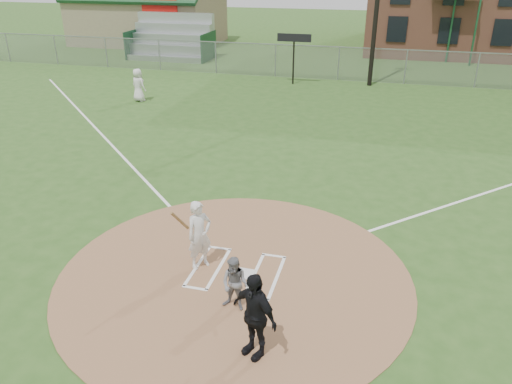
% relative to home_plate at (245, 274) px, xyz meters
% --- Properties ---
extents(ground, '(140.00, 140.00, 0.00)m').
position_rel_home_plate_xyz_m(ground, '(-0.24, -0.08, -0.03)').
color(ground, '#2B4F1B').
rests_on(ground, ground).
extents(dirt_circle, '(8.40, 8.40, 0.02)m').
position_rel_home_plate_xyz_m(dirt_circle, '(-0.24, -0.08, -0.02)').
color(dirt_circle, '#966947').
rests_on(dirt_circle, ground).
extents(home_plate, '(0.43, 0.43, 0.03)m').
position_rel_home_plate_xyz_m(home_plate, '(0.00, 0.00, 0.00)').
color(home_plate, silver).
rests_on(home_plate, dirt_circle).
extents(foul_line_third, '(17.04, 17.04, 0.01)m').
position_rel_home_plate_xyz_m(foul_line_third, '(-9.24, 8.92, -0.03)').
color(foul_line_third, white).
rests_on(foul_line_third, ground).
extents(catcher, '(0.67, 0.56, 1.25)m').
position_rel_home_plate_xyz_m(catcher, '(0.14, -1.27, 0.61)').
color(catcher, slate).
rests_on(catcher, dirt_circle).
extents(umpire, '(1.13, 0.89, 1.79)m').
position_rel_home_plate_xyz_m(umpire, '(0.88, -2.47, 0.88)').
color(umpire, black).
rests_on(umpire, dirt_circle).
extents(ondeck_player, '(0.96, 0.78, 1.70)m').
position_rel_home_plate_xyz_m(ondeck_player, '(-9.86, 14.10, 0.82)').
color(ondeck_player, silver).
rests_on(ondeck_player, ground).
extents(batters_boxes, '(2.08, 1.88, 0.01)m').
position_rel_home_plate_xyz_m(batters_boxes, '(-0.24, 0.07, -0.01)').
color(batters_boxes, white).
rests_on(batters_boxes, dirt_circle).
extents(batter_at_plate, '(0.77, 1.08, 1.78)m').
position_rel_home_plate_xyz_m(batter_at_plate, '(-1.15, 0.07, 0.86)').
color(batter_at_plate, silver).
rests_on(batter_at_plate, dirt_circle).
extents(outfield_fence, '(56.08, 0.08, 2.03)m').
position_rel_home_plate_xyz_m(outfield_fence, '(-0.24, 21.92, 0.98)').
color(outfield_fence, slate).
rests_on(outfield_fence, ground).
extents(bleachers, '(6.08, 3.20, 3.20)m').
position_rel_home_plate_xyz_m(bleachers, '(-13.24, 26.12, 1.56)').
color(bleachers, '#B7BABF').
rests_on(bleachers, ground).
extents(clubhouse, '(12.20, 8.71, 6.23)m').
position_rel_home_plate_xyz_m(clubhouse, '(-18.24, 32.91, 2.36)').
color(clubhouse, gray).
rests_on(clubhouse, ground).
extents(scoreboard_sign, '(2.00, 0.10, 2.93)m').
position_rel_home_plate_xyz_m(scoreboard_sign, '(-2.74, 20.12, 2.35)').
color(scoreboard_sign, black).
rests_on(scoreboard_sign, ground).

